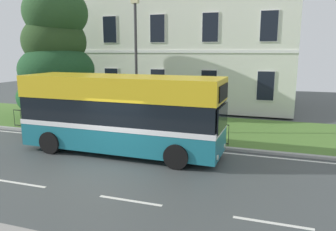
{
  "coord_description": "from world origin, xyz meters",
  "views": [
    {
      "loc": [
        5.86,
        -9.86,
        4.34
      ],
      "look_at": [
        1.07,
        4.52,
        1.3
      ],
      "focal_mm": 34.72,
      "sensor_mm": 36.0,
      "label": 1
    }
  ],
  "objects": [
    {
      "name": "ground_plane",
      "position": [
        0.0,
        1.33,
        -0.01
      ],
      "size": [
        60.0,
        56.0,
        0.18
      ],
      "color": "#404545"
    },
    {
      "name": "georgian_townhouse",
      "position": [
        -2.03,
        16.58,
        6.93
      ],
      "size": [
        18.56,
        10.19,
        13.57
      ],
      "color": "silver",
      "rests_on": "ground_plane"
    },
    {
      "name": "iron_verge_railing",
      "position": [
        -2.03,
        4.4,
        0.62
      ],
      "size": [
        12.05,
        0.04,
        0.97
      ],
      "color": "black",
      "rests_on": "ground_plane"
    },
    {
      "name": "evergreen_tree",
      "position": [
        -7.51,
        7.74,
        3.75
      ],
      "size": [
        5.01,
        4.95,
        8.34
      ],
      "color": "#423328",
      "rests_on": "ground_plane"
    },
    {
      "name": "street_lamp_post",
      "position": [
        -0.9,
        5.34,
        4.03
      ],
      "size": [
        0.36,
        0.24,
        6.83
      ],
      "color": "#333338",
      "rests_on": "ground_plane"
    },
    {
      "name": "single_decker_bus",
      "position": [
        -0.28,
        2.34,
        1.73
      ],
      "size": [
        8.67,
        2.67,
        3.3
      ],
      "rotation": [
        0.0,
        0.0,
        -0.01
      ],
      "color": "#1A6B7B",
      "rests_on": "ground_plane"
    },
    {
      "name": "litter_bin",
      "position": [
        -5.58,
        4.93,
        0.74
      ],
      "size": [
        0.55,
        0.55,
        1.23
      ],
      "color": "#23472D",
      "rests_on": "ground_plane"
    }
  ]
}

